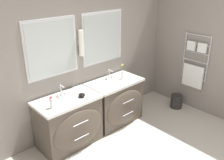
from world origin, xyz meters
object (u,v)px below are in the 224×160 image
Objects in this scene: vanity_left at (70,122)px; waste_bin at (177,101)px; flower_vase at (122,73)px; toiletry_bottle at (51,103)px; amenity_bowl at (82,95)px; vanity_right at (116,102)px.

waste_bin is (2.29, -0.46, -0.26)m from vanity_left.
vanity_left is 2.35m from waste_bin.
flower_vase is 1.04× the size of waste_bin.
toiletry_bottle is 0.52m from amenity_bowl.
amenity_bowl reaches higher than vanity_right.
vanity_left is 3.43× the size of flower_vase.
toiletry_bottle is 0.64× the size of waste_bin.
toiletry_bottle reaches higher than vanity_right.
flower_vase is (1.48, 0.08, 0.03)m from toiletry_bottle.
flower_vase is at bearing 5.12° from amenity_bowl.
toiletry_bottle is at bearing 178.78° from amenity_bowl.
vanity_left and vanity_right have the same top height.
waste_bin is (1.29, -0.46, -0.26)m from vanity_right.
waste_bin is (1.12, -0.48, -0.77)m from flower_vase.
vanity_left is 3.56× the size of waste_bin.
flower_vase reaches higher than toiletry_bottle.
waste_bin is at bearing -11.45° from vanity_left.
amenity_bowl is 0.38× the size of waste_bin.
vanity_left is 1.00× the size of vanity_right.
flower_vase is (1.17, 0.02, 0.51)m from vanity_left.
waste_bin is at bearing -19.83° from vanity_right.
amenity_bowl is at bearing -174.88° from flower_vase.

